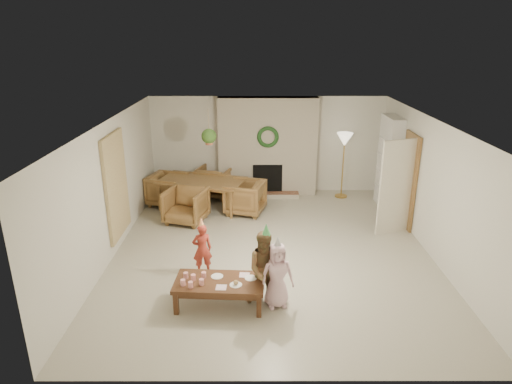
{
  "coord_description": "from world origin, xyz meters",
  "views": [
    {
      "loc": [
        -0.31,
        -7.83,
        3.98
      ],
      "look_at": [
        -0.3,
        0.4,
        1.05
      ],
      "focal_mm": 31.32,
      "sensor_mm": 36.0,
      "label": 1
    }
  ],
  "objects_px": {
    "child_red": "(202,249)",
    "dining_chair_near": "(186,206)",
    "child_pink": "(277,275)",
    "dining_chair_right": "(245,197)",
    "dining_table": "(201,194)",
    "dining_chair_far": "(215,182)",
    "child_plaid": "(266,269)",
    "coffee_table_top": "(219,283)",
    "dining_chair_left": "(168,189)"
  },
  "relations": [
    {
      "from": "dining_chair_far",
      "to": "child_red",
      "type": "distance_m",
      "value": 3.95
    },
    {
      "from": "dining_chair_right",
      "to": "child_plaid",
      "type": "xyz_separation_m",
      "value": [
        0.4,
        -3.73,
        0.22
      ]
    },
    {
      "from": "child_plaid",
      "to": "dining_table",
      "type": "bearing_deg",
      "value": 108.64
    },
    {
      "from": "child_plaid",
      "to": "child_red",
      "type": "bearing_deg",
      "value": 138.27
    },
    {
      "from": "dining_chair_left",
      "to": "child_plaid",
      "type": "distance_m",
      "value": 4.86
    },
    {
      "from": "dining_chair_far",
      "to": "coffee_table_top",
      "type": "relative_size",
      "value": 0.62
    },
    {
      "from": "coffee_table_top",
      "to": "dining_table",
      "type": "bearing_deg",
      "value": 103.66
    },
    {
      "from": "child_red",
      "to": "dining_chair_near",
      "type": "bearing_deg",
      "value": -90.83
    },
    {
      "from": "child_plaid",
      "to": "child_pink",
      "type": "xyz_separation_m",
      "value": [
        0.17,
        -0.05,
        -0.08
      ]
    },
    {
      "from": "child_pink",
      "to": "dining_chair_right",
      "type": "bearing_deg",
      "value": 86.0
    },
    {
      "from": "dining_chair_right",
      "to": "child_plaid",
      "type": "height_order",
      "value": "child_plaid"
    },
    {
      "from": "dining_chair_left",
      "to": "coffee_table_top",
      "type": "xyz_separation_m",
      "value": [
        1.59,
        -4.32,
        0.0
      ]
    },
    {
      "from": "child_red",
      "to": "child_plaid",
      "type": "relative_size",
      "value": 0.77
    },
    {
      "from": "child_pink",
      "to": "child_plaid",
      "type": "bearing_deg",
      "value": 149.5
    },
    {
      "from": "dining_chair_far",
      "to": "child_red",
      "type": "height_order",
      "value": "child_red"
    },
    {
      "from": "coffee_table_top",
      "to": "child_red",
      "type": "bearing_deg",
      "value": 114.15
    },
    {
      "from": "dining_chair_far",
      "to": "child_pink",
      "type": "xyz_separation_m",
      "value": [
        1.38,
        -4.93,
        0.13
      ]
    },
    {
      "from": "dining_chair_near",
      "to": "coffee_table_top",
      "type": "relative_size",
      "value": 0.62
    },
    {
      "from": "dining_chair_far",
      "to": "dining_chair_right",
      "type": "distance_m",
      "value": 1.4
    },
    {
      "from": "dining_table",
      "to": "coffee_table_top",
      "type": "height_order",
      "value": "dining_table"
    },
    {
      "from": "dining_table",
      "to": "dining_chair_far",
      "type": "distance_m",
      "value": 0.88
    },
    {
      "from": "dining_chair_right",
      "to": "coffee_table_top",
      "type": "bearing_deg",
      "value": 11.52
    },
    {
      "from": "child_plaid",
      "to": "child_pink",
      "type": "height_order",
      "value": "child_plaid"
    },
    {
      "from": "dining_chair_far",
      "to": "dining_chair_right",
      "type": "xyz_separation_m",
      "value": [
        0.81,
        -1.15,
        0.0
      ]
    },
    {
      "from": "dining_chair_near",
      "to": "child_pink",
      "type": "height_order",
      "value": "child_pink"
    },
    {
      "from": "dining_chair_near",
      "to": "child_red",
      "type": "xyz_separation_m",
      "value": [
        0.62,
        -2.27,
        0.08
      ]
    },
    {
      "from": "dining_chair_near",
      "to": "dining_chair_far",
      "type": "bearing_deg",
      "value": 90.0
    },
    {
      "from": "child_pink",
      "to": "dining_table",
      "type": "bearing_deg",
      "value": 99.08
    },
    {
      "from": "dining_chair_far",
      "to": "child_plaid",
      "type": "height_order",
      "value": "child_plaid"
    },
    {
      "from": "child_red",
      "to": "child_pink",
      "type": "distance_m",
      "value": 1.59
    },
    {
      "from": "dining_chair_near",
      "to": "coffee_table_top",
      "type": "distance_m",
      "value": 3.38
    },
    {
      "from": "dining_chair_right",
      "to": "coffee_table_top",
      "type": "height_order",
      "value": "dining_chair_right"
    },
    {
      "from": "child_red",
      "to": "child_pink",
      "type": "xyz_separation_m",
      "value": [
        1.25,
        -0.98,
        0.05
      ]
    },
    {
      "from": "dining_chair_far",
      "to": "child_red",
      "type": "xyz_separation_m",
      "value": [
        0.13,
        -3.95,
        0.08
      ]
    },
    {
      "from": "dining_chair_left",
      "to": "coffee_table_top",
      "type": "distance_m",
      "value": 4.61
    },
    {
      "from": "coffee_table_top",
      "to": "child_pink",
      "type": "bearing_deg",
      "value": 2.81
    },
    {
      "from": "dining_table",
      "to": "dining_chair_right",
      "type": "height_order",
      "value": "dining_chair_right"
    },
    {
      "from": "dining_chair_far",
      "to": "child_pink",
      "type": "distance_m",
      "value": 5.12
    },
    {
      "from": "dining_chair_near",
      "to": "child_red",
      "type": "relative_size",
      "value": 0.91
    },
    {
      "from": "dining_chair_left",
      "to": "child_plaid",
      "type": "relative_size",
      "value": 0.7
    },
    {
      "from": "child_red",
      "to": "child_plaid",
      "type": "xyz_separation_m",
      "value": [
        1.08,
        -0.92,
        0.14
      ]
    },
    {
      "from": "coffee_table_top",
      "to": "child_plaid",
      "type": "bearing_deg",
      "value": 7.11
    },
    {
      "from": "dining_chair_left",
      "to": "child_plaid",
      "type": "height_order",
      "value": "child_plaid"
    },
    {
      "from": "coffee_table_top",
      "to": "child_pink",
      "type": "relative_size",
      "value": 1.31
    },
    {
      "from": "dining_chair_near",
      "to": "dining_chair_far",
      "type": "relative_size",
      "value": 1.0
    },
    {
      "from": "dining_chair_right",
      "to": "child_red",
      "type": "distance_m",
      "value": 2.88
    },
    {
      "from": "dining_table",
      "to": "child_plaid",
      "type": "height_order",
      "value": "child_plaid"
    },
    {
      "from": "dining_chair_near",
      "to": "child_red",
      "type": "height_order",
      "value": "child_red"
    },
    {
      "from": "dining_chair_far",
      "to": "dining_chair_right",
      "type": "height_order",
      "value": "same"
    },
    {
      "from": "dining_chair_left",
      "to": "child_pink",
      "type": "height_order",
      "value": "child_pink"
    }
  ]
}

